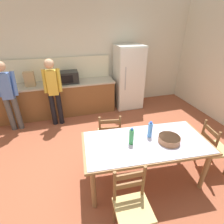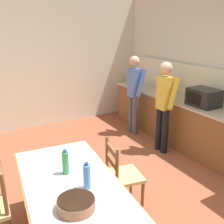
% 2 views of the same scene
% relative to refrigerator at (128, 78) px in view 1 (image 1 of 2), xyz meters
% --- Properties ---
extents(ground_plane, '(8.32, 8.32, 0.00)m').
position_rel_refrigerator_xyz_m(ground_plane, '(-1.25, -2.19, -0.90)').
color(ground_plane, brown).
extents(wall_back, '(6.52, 0.12, 2.90)m').
position_rel_refrigerator_xyz_m(wall_back, '(-1.25, 0.47, 0.55)').
color(wall_back, beige).
rests_on(wall_back, ground).
extents(kitchen_counter, '(3.57, 0.66, 0.89)m').
position_rel_refrigerator_xyz_m(kitchen_counter, '(-2.27, 0.04, -0.45)').
color(kitchen_counter, brown).
rests_on(kitchen_counter, ground).
extents(counter_splashback, '(3.53, 0.03, 0.60)m').
position_rel_refrigerator_xyz_m(counter_splashback, '(-2.26, 0.35, 0.30)').
color(counter_splashback, beige).
rests_on(counter_splashback, kitchen_counter).
extents(refrigerator, '(0.76, 0.73, 1.79)m').
position_rel_refrigerator_xyz_m(refrigerator, '(0.00, 0.00, 0.00)').
color(refrigerator, silver).
rests_on(refrigerator, ground).
extents(microwave, '(0.50, 0.39, 0.30)m').
position_rel_refrigerator_xyz_m(microwave, '(-1.69, 0.02, 0.15)').
color(microwave, black).
rests_on(microwave, kitchen_counter).
extents(paper_bag, '(0.24, 0.16, 0.36)m').
position_rel_refrigerator_xyz_m(paper_bag, '(-2.64, 0.01, 0.18)').
color(paper_bag, tan).
rests_on(paper_bag, kitchen_counter).
extents(dining_table, '(1.96, 1.06, 0.77)m').
position_rel_refrigerator_xyz_m(dining_table, '(-0.76, -2.74, -0.21)').
color(dining_table, olive).
rests_on(dining_table, ground).
extents(bottle_near_centre, '(0.07, 0.07, 0.27)m').
position_rel_refrigerator_xyz_m(bottle_near_centre, '(-0.99, -2.72, -0.00)').
color(bottle_near_centre, green).
rests_on(bottle_near_centre, dining_table).
extents(bottle_off_centre, '(0.07, 0.07, 0.27)m').
position_rel_refrigerator_xyz_m(bottle_off_centre, '(-0.65, -2.64, -0.00)').
color(bottle_off_centre, '#4C8ED6').
rests_on(bottle_off_centre, dining_table).
extents(serving_bowl, '(0.32, 0.32, 0.09)m').
position_rel_refrigerator_xyz_m(serving_bowl, '(-0.43, -2.84, -0.07)').
color(serving_bowl, '#9E6642').
rests_on(serving_bowl, dining_table).
extents(chair_side_near_left, '(0.44, 0.42, 0.91)m').
position_rel_refrigerator_xyz_m(chair_side_near_left, '(-1.25, -3.44, -0.45)').
color(chair_side_near_left, brown).
rests_on(chair_side_near_left, ground).
extents(chair_head_end, '(0.46, 0.48, 0.91)m').
position_rel_refrigerator_xyz_m(chair_head_end, '(0.48, -2.85, -0.45)').
color(chair_head_end, brown).
rests_on(chair_head_end, ground).
extents(chair_side_far_left, '(0.48, 0.47, 0.91)m').
position_rel_refrigerator_xyz_m(chair_side_far_left, '(-1.12, -1.96, -0.45)').
color(chair_side_far_left, brown).
rests_on(chair_side_far_left, ground).
extents(person_at_sink, '(0.41, 0.28, 1.64)m').
position_rel_refrigerator_xyz_m(person_at_sink, '(-3.06, -0.48, 0.03)').
color(person_at_sink, '#4C4C4C').
rests_on(person_at_sink, ground).
extents(person_at_counter, '(0.41, 0.28, 1.64)m').
position_rel_refrigerator_xyz_m(person_at_counter, '(-2.09, -0.50, 0.02)').
color(person_at_counter, black).
rests_on(person_at_counter, ground).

